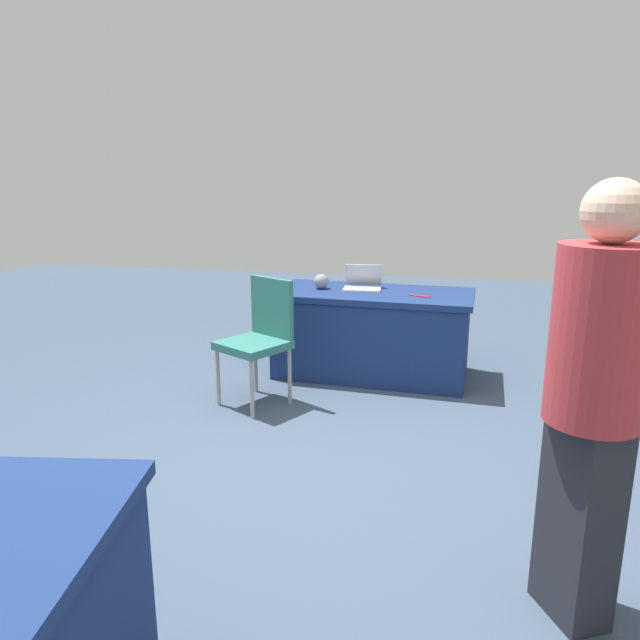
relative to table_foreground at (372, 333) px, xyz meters
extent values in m
plane|color=#3D4C60|center=(0.14, 1.93, -0.37)|extent=(14.40, 14.40, 0.00)
cube|color=navy|center=(0.00, 0.00, 0.34)|extent=(1.72, 0.93, 0.05)
cube|color=navy|center=(0.00, 0.00, -0.03)|extent=(1.65, 0.89, 0.68)
cylinder|color=#9E9993|center=(0.71, 1.16, -0.15)|extent=(0.03, 0.03, 0.44)
cylinder|color=#9E9993|center=(1.04, 0.97, -0.15)|extent=(0.03, 0.03, 0.44)
cylinder|color=#9E9993|center=(0.52, 0.82, -0.15)|extent=(0.03, 0.03, 0.44)
cylinder|color=#9E9993|center=(0.85, 0.64, -0.15)|extent=(0.03, 0.03, 0.44)
cube|color=#2D7066|center=(0.78, 0.90, 0.10)|extent=(0.60, 0.60, 0.06)
cube|color=#2D7066|center=(0.68, 0.72, 0.35)|extent=(0.38, 0.24, 0.45)
cube|color=#26262D|center=(-1.13, 2.72, 0.04)|extent=(0.29, 0.33, 0.81)
cylinder|color=#B23338|center=(-1.13, 2.72, 0.77)|extent=(0.46, 0.46, 0.64)
sphere|color=beige|center=(-1.13, 2.72, 1.20)|extent=(0.22, 0.22, 0.22)
cube|color=silver|center=(0.10, -0.04, 0.37)|extent=(0.33, 0.24, 0.02)
cube|color=#B7B7BC|center=(0.11, -0.19, 0.48)|extent=(0.32, 0.10, 0.19)
sphere|color=gray|center=(0.46, -0.03, 0.43)|extent=(0.13, 0.13, 0.13)
cube|color=red|center=(-0.40, 0.14, 0.37)|extent=(0.18, 0.10, 0.01)
camera|label=1|loc=(-0.58, 4.86, 1.31)|focal=32.76mm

